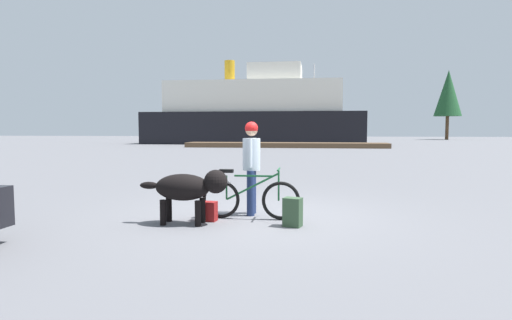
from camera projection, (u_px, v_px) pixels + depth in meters
The scene contains 13 objects.
ground_plane at pixel (256, 215), 7.58m from camera, with size 160.00×160.00×0.00m, color slate.
bicycle at pixel (250, 198), 7.27m from camera, with size 1.72×0.44×0.89m.
person_cyclist at pixel (251, 159), 7.60m from camera, with size 0.32×0.53×1.69m.
dog at pixel (189, 187), 6.86m from camera, with size 1.48×0.52×0.90m.
backpack at pixel (293, 212), 6.71m from camera, with size 0.28×0.20×0.47m, color #334C33.
handbag_pannier at pixel (207, 211), 7.13m from camera, with size 0.32×0.18×0.33m, color maroon.
dock_pier at pixel (286, 145), 35.44m from camera, with size 16.87×2.54×0.40m, color brown.
ferry_boat at pixel (256, 114), 45.09m from camera, with size 22.62×8.51×8.87m.
sailboat_moored at pixel (314, 138), 49.26m from camera, with size 7.30×2.04×9.11m.
pine_tree_far_left at pixel (251, 91), 63.97m from camera, with size 3.94×3.94×11.65m.
pine_tree_center at pixel (294, 104), 65.05m from camera, with size 3.90×3.90×8.72m.
pine_tree_far_right at pixel (448, 93), 60.64m from camera, with size 3.82×3.82×10.04m.
pine_tree_mid_back at pixel (254, 93), 69.94m from camera, with size 3.01×3.01×11.81m.
Camera 1 is at (1.02, -7.41, 1.56)m, focal length 29.45 mm.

